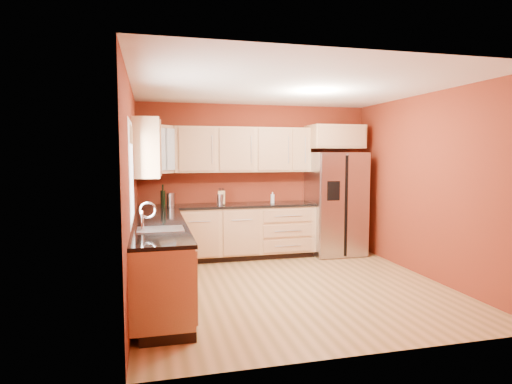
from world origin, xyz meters
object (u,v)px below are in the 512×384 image
canister_left (170,200)px  wine_bottle_a (163,197)px  knife_block (222,198)px  refrigerator (335,203)px  soap_dispenser (272,198)px

canister_left → wine_bottle_a: size_ratio=0.64×
canister_left → knife_block: 0.83m
canister_left → knife_block: (0.83, -0.01, 0.01)m
canister_left → refrigerator: bearing=-1.4°
refrigerator → canister_left: (-2.83, 0.07, 0.13)m
canister_left → soap_dispenser: 1.70m
wine_bottle_a → knife_block: 0.95m
refrigerator → knife_block: (-2.00, 0.06, 0.14)m
wine_bottle_a → knife_block: wine_bottle_a is taller
knife_block → soap_dispenser: size_ratio=1.19×
refrigerator → wine_bottle_a: refrigerator is taller
canister_left → wine_bottle_a: (-0.12, -0.06, 0.06)m
knife_block → soap_dispenser: bearing=12.6°
canister_left → soap_dispenser: size_ratio=1.09×
refrigerator → soap_dispenser: 1.14m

